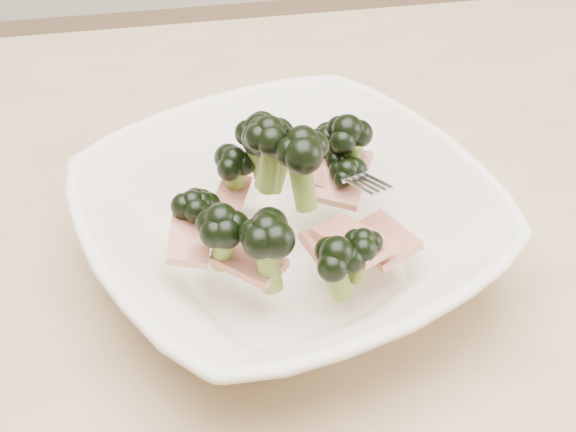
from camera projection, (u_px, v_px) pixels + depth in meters
The scene contains 2 objects.
dining_table at pixel (212, 343), 0.69m from camera, with size 1.20×0.80×0.75m.
broccoli_dish at pixel (288, 224), 0.60m from camera, with size 0.38×0.38×0.13m.
Camera 1 is at (-0.01, -0.46, 1.18)m, focal length 50.00 mm.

